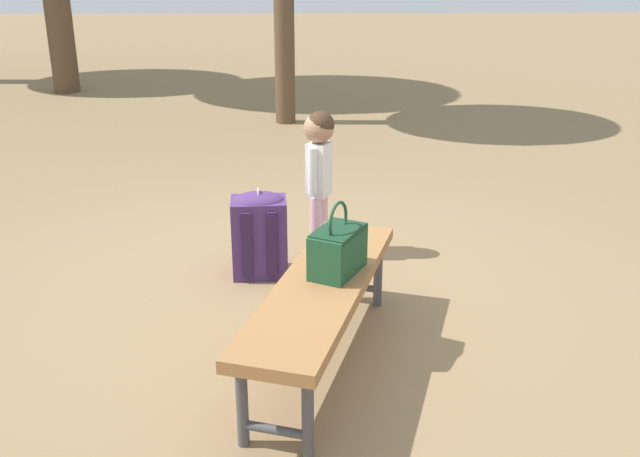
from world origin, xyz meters
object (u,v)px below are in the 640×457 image
handbag (338,249)px  child_standing (319,160)px  backpack_large (259,232)px  park_bench (321,292)px

handbag → child_standing: (1.30, 0.07, 0.08)m
handbag → child_standing: child_standing is taller
handbag → backpack_large: 1.11m
child_standing → backpack_large: child_standing is taller
child_standing → park_bench: bearing=179.4°
handbag → backpack_large: (0.98, 0.45, -0.29)m
park_bench → backpack_large: bearing=18.6°
park_bench → handbag: handbag is taller
park_bench → child_standing: child_standing is taller
park_bench → handbag: size_ratio=4.48×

